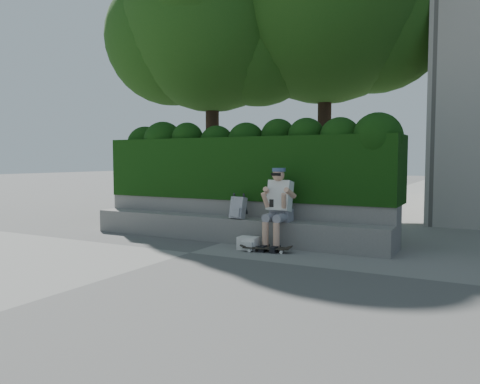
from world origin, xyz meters
The scene contains 9 objects.
ground centered at (0.00, 0.00, 0.00)m, with size 80.00×80.00×0.00m, color slate.
bench_ledge centered at (0.00, 1.25, 0.23)m, with size 6.00×0.45×0.45m, color gray.
planter_wall centered at (0.00, 1.73, 0.38)m, with size 6.00×0.50×0.75m, color gray.
hedge centered at (0.00, 1.95, 1.35)m, with size 6.00×1.00×1.20m, color black.
tree_right centered at (-2.49, 4.77, 5.25)m, with size 4.86×4.86×7.69m.
person centered at (1.11, 1.07, 0.75)m, with size 0.40×0.76×1.38m.
skateboard centered at (1.08, 0.64, 0.07)m, with size 0.78×0.36×0.08m.
backpack_plaid centered at (0.28, 1.15, 0.65)m, with size 0.27×0.14×0.39m, color silver.
backpack_ground centered at (0.72, 0.70, 0.11)m, with size 0.34×0.24×0.22m, color white.
Camera 1 is at (4.30, -6.28, 1.53)m, focal length 35.00 mm.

